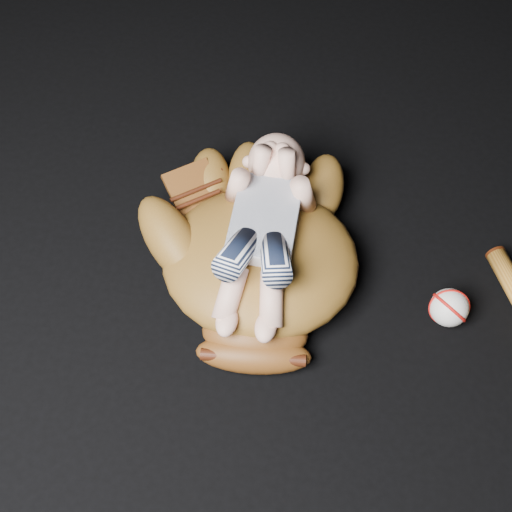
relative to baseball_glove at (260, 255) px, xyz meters
The scene contains 3 objects.
baseball_glove is the anchor object (origin of this frame).
newborn_baby 0.06m from the baseball_glove, 77.30° to the left, with size 0.18×0.40×0.16m, color #E2A892, non-canonical shape.
baseball 0.35m from the baseball_glove, ahead, with size 0.07×0.07×0.07m, color silver.
Camera 1 is at (-0.10, -0.53, 1.13)m, focal length 50.00 mm.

